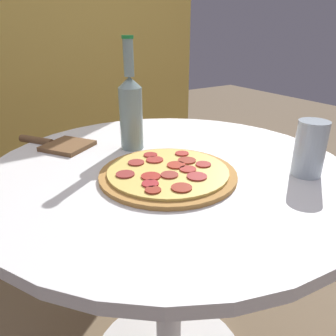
{
  "coord_description": "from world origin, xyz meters",
  "views": [
    {
      "loc": [
        -0.4,
        -0.61,
        1.02
      ],
      "look_at": [
        -0.04,
        -0.05,
        0.73
      ],
      "focal_mm": 35.0,
      "sensor_mm": 36.0,
      "label": 1
    }
  ],
  "objects_px": {
    "pizza": "(168,173)",
    "pizza_paddle": "(59,144)",
    "drinking_glass": "(310,149)",
    "beer_bottle": "(131,109)"
  },
  "relations": [
    {
      "from": "pizza",
      "to": "pizza_paddle",
      "type": "bearing_deg",
      "value": 114.01
    },
    {
      "from": "pizza",
      "to": "drinking_glass",
      "type": "bearing_deg",
      "value": -31.17
    },
    {
      "from": "beer_bottle",
      "to": "pizza_paddle",
      "type": "bearing_deg",
      "value": 143.71
    },
    {
      "from": "pizza",
      "to": "beer_bottle",
      "type": "bearing_deg",
      "value": 84.88
    },
    {
      "from": "pizza",
      "to": "drinking_glass",
      "type": "height_order",
      "value": "drinking_glass"
    },
    {
      "from": "pizza_paddle",
      "to": "drinking_glass",
      "type": "bearing_deg",
      "value": -173.29
    },
    {
      "from": "pizza_paddle",
      "to": "drinking_glass",
      "type": "height_order",
      "value": "drinking_glass"
    },
    {
      "from": "pizza_paddle",
      "to": "pizza",
      "type": "bearing_deg",
      "value": 170.63
    },
    {
      "from": "beer_bottle",
      "to": "pizza_paddle",
      "type": "height_order",
      "value": "beer_bottle"
    },
    {
      "from": "drinking_glass",
      "to": "pizza",
      "type": "bearing_deg",
      "value": 148.83
    }
  ]
}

